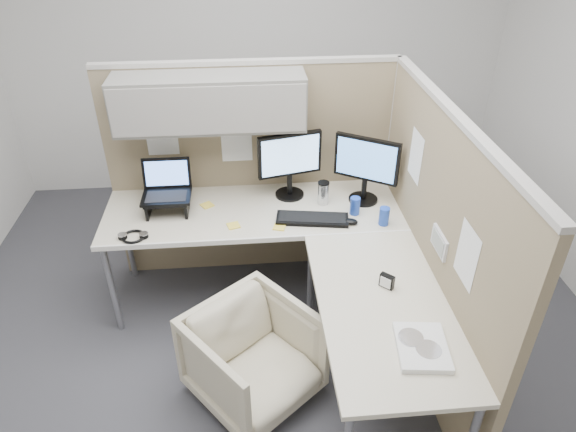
{
  "coord_description": "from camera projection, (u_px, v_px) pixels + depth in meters",
  "views": [
    {
      "loc": [
        -0.14,
        -2.39,
        2.57
      ],
      "look_at": [
        0.1,
        0.25,
        0.85
      ],
      "focal_mm": 32.0,
      "sensor_mm": 36.0,
      "label": 1
    }
  ],
  "objects": [
    {
      "name": "ground",
      "position": [
        276.0,
        345.0,
        3.4
      ],
      "size": [
        4.5,
        4.5,
        0.0
      ],
      "primitive_type": "plane",
      "color": "#37373C",
      "rests_on": "ground"
    },
    {
      "name": "partition_back",
      "position": [
        234.0,
        142.0,
        3.48
      ],
      "size": [
        2.0,
        0.36,
        1.63
      ],
      "color": "#8C7A5C",
      "rests_on": "ground"
    },
    {
      "name": "partition_right",
      "position": [
        430.0,
        243.0,
        2.97
      ],
      "size": [
        0.07,
        2.03,
        1.63
      ],
      "color": "#8C7A5C",
      "rests_on": "ground"
    },
    {
      "name": "desk",
      "position": [
        294.0,
        249.0,
        3.14
      ],
      "size": [
        2.0,
        1.98,
        0.73
      ],
      "color": "beige",
      "rests_on": "ground"
    },
    {
      "name": "office_chair",
      "position": [
        254.0,
        354.0,
        2.91
      ],
      "size": [
        0.86,
        0.85,
        0.65
      ],
      "primitive_type": "imported",
      "rotation": [
        0.0,
        0.0,
        0.67
      ],
      "color": "beige",
      "rests_on": "ground"
    },
    {
      "name": "monitor_left",
      "position": [
        290.0,
        160.0,
        3.45
      ],
      "size": [
        0.44,
        0.2,
        0.47
      ],
      "rotation": [
        0.0,
        0.0,
        0.23
      ],
      "color": "black",
      "rests_on": "desk"
    },
    {
      "name": "monitor_right",
      "position": [
        366.0,
        165.0,
        3.4
      ],
      "size": [
        0.39,
        0.26,
        0.47
      ],
      "rotation": [
        0.0,
        0.0,
        -0.55
      ],
      "color": "black",
      "rests_on": "desk"
    },
    {
      "name": "laptop_station",
      "position": [
        167.0,
        194.0,
        3.37
      ],
      "size": [
        0.32,
        0.27,
        0.33
      ],
      "color": "black",
      "rests_on": "desk"
    },
    {
      "name": "keyboard",
      "position": [
        312.0,
        219.0,
        3.32
      ],
      "size": [
        0.48,
        0.23,
        0.02
      ],
      "primitive_type": "cube",
      "rotation": [
        0.0,
        0.0,
        -0.16
      ],
      "color": "black",
      "rests_on": "desk"
    },
    {
      "name": "mouse",
      "position": [
        351.0,
        221.0,
        3.29
      ],
      "size": [
        0.11,
        0.09,
        0.03
      ],
      "primitive_type": "ellipsoid",
      "rotation": [
        0.0,
        0.0,
        -0.34
      ],
      "color": "black",
      "rests_on": "desk"
    },
    {
      "name": "travel_mug",
      "position": [
        323.0,
        193.0,
        3.47
      ],
      "size": [
        0.08,
        0.08,
        0.17
      ],
      "color": "silver",
      "rests_on": "desk"
    },
    {
      "name": "soda_can_green",
      "position": [
        384.0,
        216.0,
        3.26
      ],
      "size": [
        0.07,
        0.07,
        0.12
      ],
      "primitive_type": "cylinder",
      "color": "#1E3FA5",
      "rests_on": "desk"
    },
    {
      "name": "soda_can_silver",
      "position": [
        355.0,
        206.0,
        3.37
      ],
      "size": [
        0.07,
        0.07,
        0.12
      ],
      "primitive_type": "cylinder",
      "color": "#1E3FA5",
      "rests_on": "desk"
    },
    {
      "name": "sticky_note_b",
      "position": [
        279.0,
        227.0,
        3.26
      ],
      "size": [
        0.09,
        0.09,
        0.01
      ],
      "primitive_type": "cube",
      "rotation": [
        0.0,
        0.0,
        -0.29
      ],
      "color": "yellow",
      "rests_on": "desk"
    },
    {
      "name": "sticky_note_a",
      "position": [
        233.0,
        226.0,
        3.28
      ],
      "size": [
        0.09,
        0.09,
        0.01
      ],
      "primitive_type": "cube",
      "rotation": [
        0.0,
        0.0,
        0.28
      ],
      "color": "yellow",
      "rests_on": "desk"
    },
    {
      "name": "sticky_note_c",
      "position": [
        207.0,
        205.0,
        3.48
      ],
      "size": [
        0.1,
        0.1,
        0.01
      ],
      "primitive_type": "cube",
      "rotation": [
        0.0,
        0.0,
        0.56
      ],
      "color": "yellow",
      "rests_on": "desk"
    },
    {
      "name": "headphones",
      "position": [
        133.0,
        236.0,
        3.16
      ],
      "size": [
        0.18,
        0.15,
        0.03
      ],
      "rotation": [
        0.0,
        0.0,
        -0.01
      ],
      "color": "black",
      "rests_on": "desk"
    },
    {
      "name": "paper_stack",
      "position": [
        422.0,
        347.0,
        2.4
      ],
      "size": [
        0.27,
        0.32,
        0.03
      ],
      "rotation": [
        0.0,
        0.0,
        -0.12
      ],
      "color": "white",
      "rests_on": "desk"
    },
    {
      "name": "desk_clock",
      "position": [
        387.0,
        281.0,
        2.76
      ],
      "size": [
        0.08,
        0.08,
        0.08
      ],
      "rotation": [
        0.0,
        0.0,
        -0.75
      ],
      "color": "black",
      "rests_on": "desk"
    }
  ]
}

